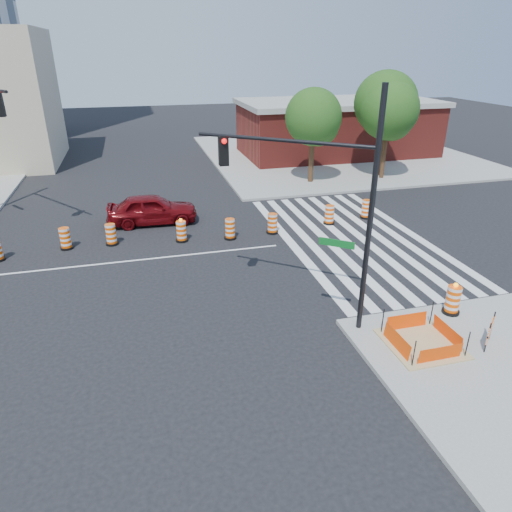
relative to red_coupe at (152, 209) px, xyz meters
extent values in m
plane|color=black|center=(-1.50, -4.62, -0.80)|extent=(120.00, 120.00, 0.00)
cube|color=gray|center=(16.50, 13.38, -0.72)|extent=(22.00, 22.00, 0.15)
cube|color=silver|center=(6.30, -4.62, -0.79)|extent=(0.45, 13.50, 0.01)
cube|color=silver|center=(7.20, -4.62, -0.79)|extent=(0.45, 13.50, 0.01)
cube|color=silver|center=(8.10, -4.62, -0.79)|extent=(0.45, 13.50, 0.01)
cube|color=silver|center=(9.00, -4.62, -0.79)|extent=(0.45, 13.50, 0.01)
cube|color=silver|center=(9.90, -4.62, -0.79)|extent=(0.45, 13.50, 0.01)
cube|color=silver|center=(10.80, -4.62, -0.79)|extent=(0.45, 13.50, 0.01)
cube|color=silver|center=(11.70, -4.62, -0.79)|extent=(0.45, 13.50, 0.01)
cube|color=silver|center=(12.60, -4.62, -0.79)|extent=(0.45, 13.50, 0.01)
cube|color=silver|center=(-1.50, -4.62, -0.79)|extent=(14.00, 0.12, 0.01)
cube|color=tan|center=(7.50, -13.62, -0.62)|extent=(2.20, 2.20, 0.05)
cube|color=#EF4104|center=(7.50, -14.52, -0.37)|extent=(1.44, 0.02, 0.55)
cube|color=#EF4104|center=(7.50, -12.72, -0.37)|extent=(1.44, 0.02, 0.55)
cube|color=#EF4104|center=(6.60, -13.62, -0.37)|extent=(0.02, 1.44, 0.55)
cube|color=#EF4104|center=(8.40, -13.62, -0.37)|extent=(0.02, 1.44, 0.55)
cylinder|color=black|center=(6.60, -14.52, -0.20)|extent=(0.04, 0.04, 0.90)
cylinder|color=black|center=(8.40, -14.52, -0.20)|extent=(0.04, 0.04, 0.90)
cylinder|color=black|center=(6.60, -12.72, -0.20)|extent=(0.04, 0.04, 0.90)
cylinder|color=black|center=(8.40, -12.72, -0.20)|extent=(0.04, 0.04, 0.90)
cube|color=maroon|center=(16.50, 13.38, 1.30)|extent=(16.00, 8.00, 4.20)
cube|color=gray|center=(16.50, 13.38, 3.60)|extent=(16.50, 8.50, 0.40)
imported|color=#61080C|center=(0.00, 0.00, 0.00)|extent=(4.76, 2.10, 1.59)
cylinder|color=black|center=(6.04, -12.21, 3.18)|extent=(0.17, 0.17, 7.65)
cylinder|color=black|center=(3.79, -10.43, 5.28)|extent=(4.58, 3.65, 0.11)
cube|color=black|center=(2.21, -9.19, 4.81)|extent=(0.31, 0.27, 0.96)
sphere|color=#FF0C0C|center=(2.21, -9.37, 5.14)|extent=(0.17, 0.17, 0.17)
cube|color=#0C591E|center=(5.29, -11.62, 2.22)|extent=(0.92, 0.74, 0.24)
cylinder|color=black|center=(9.57, -12.23, -0.60)|extent=(0.60, 0.60, 0.10)
cylinder|color=#F35205|center=(9.57, -12.23, -0.10)|extent=(0.48, 0.48, 0.95)
sphere|color=#FF990C|center=(9.57, -12.23, 0.45)|extent=(0.16, 0.16, 0.16)
cube|color=#F35205|center=(9.43, -14.20, 0.07)|extent=(0.68, 0.61, 0.29)
cube|color=#F35205|center=(9.43, -14.20, -0.26)|extent=(0.68, 0.61, 0.23)
cylinder|color=black|center=(9.14, -14.46, -0.13)|extent=(0.04, 0.04, 1.03)
cylinder|color=black|center=(9.73, -13.94, -0.13)|extent=(0.04, 0.04, 1.03)
cylinder|color=#382314|center=(11.01, 5.23, 1.19)|extent=(0.34, 0.34, 3.98)
sphere|color=#1D4012|center=(11.01, 5.23, 3.68)|extent=(3.73, 3.73, 3.73)
sphere|color=#1D4012|center=(11.55, 5.55, 3.06)|extent=(2.74, 2.74, 2.74)
sphere|color=#1D4012|center=(10.58, 5.01, 3.31)|extent=(2.49, 2.49, 2.49)
cylinder|color=#382314|center=(16.31, 4.90, 1.33)|extent=(0.31, 0.31, 4.26)
sphere|color=#1D4012|center=(16.31, 4.90, 4.00)|extent=(4.00, 4.00, 4.00)
sphere|color=#1D4012|center=(16.79, 5.18, 3.33)|extent=(2.93, 2.93, 2.93)
sphere|color=#1D4012|center=(15.92, 4.71, 3.60)|extent=(2.67, 2.67, 2.67)
cylinder|color=#382314|center=(16.44, 5.68, 1.50)|extent=(0.33, 0.33, 4.59)
sphere|color=#1D4012|center=(16.44, 5.68, 4.37)|extent=(4.31, 4.31, 4.31)
sphere|color=#1D4012|center=(16.96, 5.99, 3.65)|extent=(3.16, 3.16, 3.16)
sphere|color=#1D4012|center=(16.02, 5.47, 3.94)|extent=(2.87, 2.87, 2.87)
cylinder|color=black|center=(-4.14, -2.44, -0.75)|extent=(0.60, 0.60, 0.10)
cylinder|color=#F35205|center=(-4.14, -2.44, -0.25)|extent=(0.48, 0.48, 0.95)
cylinder|color=black|center=(-2.08, -2.46, -0.75)|extent=(0.60, 0.60, 0.10)
cylinder|color=#F35205|center=(-2.08, -2.46, -0.25)|extent=(0.48, 0.48, 0.95)
cylinder|color=black|center=(1.21, -2.91, -0.75)|extent=(0.60, 0.60, 0.10)
cylinder|color=#F35205|center=(1.21, -2.91, -0.25)|extent=(0.48, 0.48, 0.95)
sphere|color=#FF990C|center=(1.21, -2.91, 0.30)|extent=(0.16, 0.16, 0.16)
cylinder|color=black|center=(3.56, -3.20, -0.75)|extent=(0.60, 0.60, 0.10)
cylinder|color=#F35205|center=(3.56, -3.20, -0.25)|extent=(0.48, 0.48, 0.95)
cylinder|color=black|center=(5.79, -3.01, -0.75)|extent=(0.60, 0.60, 0.10)
cylinder|color=#F35205|center=(5.79, -3.01, -0.25)|extent=(0.48, 0.48, 0.95)
cylinder|color=black|center=(9.11, -2.52, -0.75)|extent=(0.60, 0.60, 0.10)
cylinder|color=#F35205|center=(9.11, -2.52, -0.25)|extent=(0.48, 0.48, 0.95)
cylinder|color=black|center=(11.45, -2.17, -0.75)|extent=(0.60, 0.60, 0.10)
cylinder|color=#F35205|center=(11.45, -2.17, -0.25)|extent=(0.48, 0.48, 0.95)
camera|label=1|loc=(-0.55, -23.75, 7.85)|focal=32.00mm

